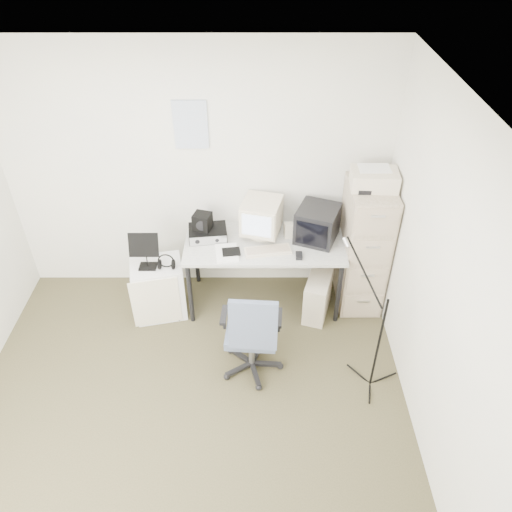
{
  "coord_description": "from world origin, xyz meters",
  "views": [
    {
      "loc": [
        0.55,
        -2.35,
        3.5
      ],
      "look_at": [
        0.55,
        0.95,
        0.95
      ],
      "focal_mm": 35.0,
      "sensor_mm": 36.0,
      "label": 1
    }
  ],
  "objects_px": {
    "office_chair": "(251,330)",
    "desk": "(264,272)",
    "filing_cabinet": "(363,247)",
    "side_cart": "(159,288)"
  },
  "relations": [
    {
      "from": "office_chair",
      "to": "desk",
      "type": "bearing_deg",
      "value": 86.63
    },
    {
      "from": "filing_cabinet",
      "to": "desk",
      "type": "relative_size",
      "value": 0.87
    },
    {
      "from": "desk",
      "to": "side_cart",
      "type": "bearing_deg",
      "value": -170.81
    },
    {
      "from": "desk",
      "to": "side_cart",
      "type": "height_order",
      "value": "desk"
    },
    {
      "from": "office_chair",
      "to": "side_cart",
      "type": "height_order",
      "value": "office_chair"
    },
    {
      "from": "desk",
      "to": "office_chair",
      "type": "bearing_deg",
      "value": -97.59
    },
    {
      "from": "office_chair",
      "to": "side_cart",
      "type": "relative_size",
      "value": 1.61
    },
    {
      "from": "filing_cabinet",
      "to": "office_chair",
      "type": "bearing_deg",
      "value": -139.38
    },
    {
      "from": "desk",
      "to": "office_chair",
      "type": "distance_m",
      "value": 0.9
    },
    {
      "from": "filing_cabinet",
      "to": "desk",
      "type": "bearing_deg",
      "value": -178.19
    }
  ]
}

